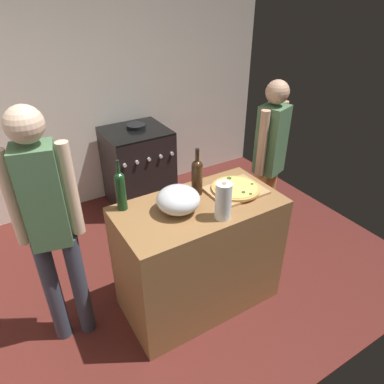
% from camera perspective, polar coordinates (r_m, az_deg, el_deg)
% --- Properties ---
extents(ground_plane, '(4.48, 3.28, 0.02)m').
position_cam_1_polar(ground_plane, '(3.38, -7.96, -11.49)').
color(ground_plane, '#511E19').
extents(kitchen_wall_rear, '(4.48, 0.10, 2.60)m').
position_cam_1_polar(kitchen_wall_rear, '(3.95, -18.06, 15.55)').
color(kitchen_wall_rear, silver).
rests_on(kitchen_wall_rear, ground_plane).
extents(counter, '(1.18, 0.62, 0.93)m').
position_cam_1_polar(counter, '(2.72, 1.11, -10.21)').
color(counter, olive).
rests_on(counter, ground_plane).
extents(cutting_board, '(0.40, 0.32, 0.02)m').
position_cam_1_polar(cutting_board, '(2.61, 7.06, 0.24)').
color(cutting_board, tan).
rests_on(cutting_board, counter).
extents(pizza, '(0.36, 0.36, 0.03)m').
position_cam_1_polar(pizza, '(2.60, 7.08, 0.63)').
color(pizza, tan).
rests_on(pizza, cutting_board).
extents(mixing_bowl, '(0.29, 0.29, 0.18)m').
position_cam_1_polar(mixing_bowl, '(2.33, -2.24, -1.25)').
color(mixing_bowl, '#B2B2B7').
rests_on(mixing_bowl, counter).
extents(paper_towel_roll, '(0.11, 0.11, 0.26)m').
position_cam_1_polar(paper_towel_roll, '(2.25, 5.10, -1.45)').
color(paper_towel_roll, white).
rests_on(paper_towel_roll, counter).
extents(wine_bottle_clear, '(0.07, 0.07, 0.36)m').
position_cam_1_polar(wine_bottle_clear, '(2.37, -11.50, 0.44)').
color(wine_bottle_clear, '#143819').
rests_on(wine_bottle_clear, counter).
extents(wine_bottle_amber, '(0.08, 0.08, 0.36)m').
position_cam_1_polar(wine_bottle_amber, '(2.50, 0.82, 2.70)').
color(wine_bottle_amber, '#331E0F').
rests_on(wine_bottle_amber, counter).
extents(stove, '(0.67, 0.64, 0.94)m').
position_cam_1_polar(stove, '(4.01, -8.69, 3.92)').
color(stove, black).
rests_on(stove, ground_plane).
extents(person_in_stripes, '(0.39, 0.24, 1.73)m').
position_cam_1_polar(person_in_stripes, '(2.31, -22.14, -4.43)').
color(person_in_stripes, '#383D4C').
rests_on(person_in_stripes, ground_plane).
extents(person_in_red, '(0.37, 0.26, 1.60)m').
position_cam_1_polar(person_in_red, '(3.17, 12.39, 5.31)').
color(person_in_red, '#D88C4C').
rests_on(person_in_red, ground_plane).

